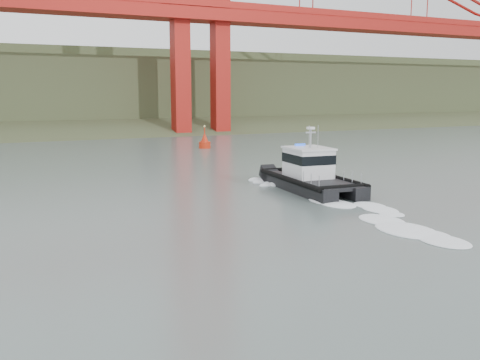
# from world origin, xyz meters

# --- Properties ---
(ground) EXTENTS (400.00, 400.00, 0.00)m
(ground) POSITION_xyz_m (0.00, 0.00, 0.00)
(ground) COLOR #475451
(ground) RESTS_ON ground
(headlands) EXTENTS (500.00, 105.36, 27.12)m
(headlands) POSITION_xyz_m (0.00, 125.50, 7.05)
(headlands) COLOR #3D4A2A
(headlands) RESTS_ON ground
(patrol_boat) EXTENTS (4.79, 11.26, 5.34)m
(patrol_boat) POSITION_xyz_m (8.46, 15.83, 1.34)
(patrol_boat) COLOR black
(patrol_boat) RESTS_ON ground
(nav_buoy) EXTENTS (1.66, 1.66, 3.47)m
(nav_buoy) POSITION_xyz_m (12.91, 50.40, 0.91)
(nav_buoy) COLOR red
(nav_buoy) RESTS_ON ground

